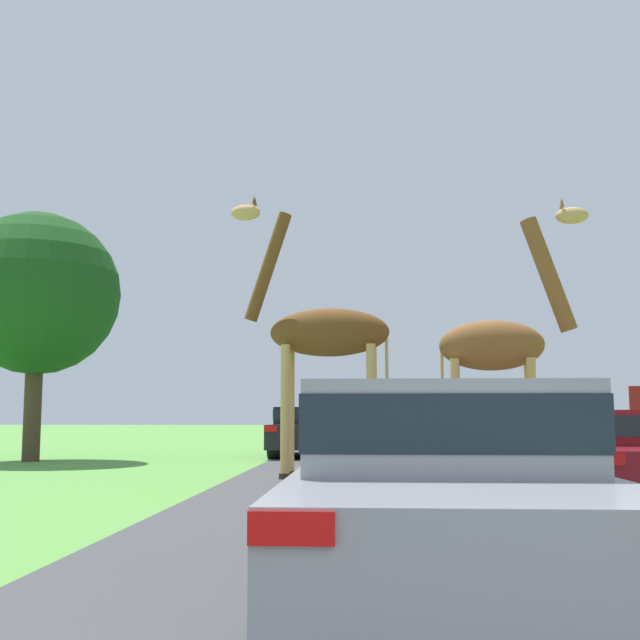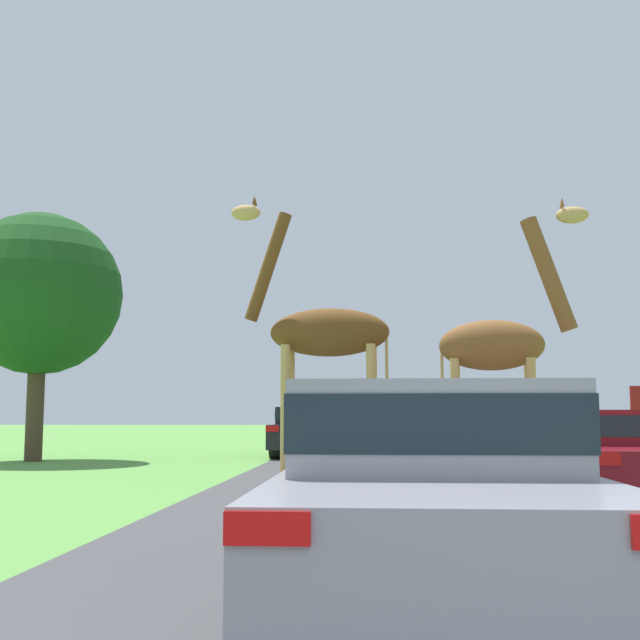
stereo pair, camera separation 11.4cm
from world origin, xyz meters
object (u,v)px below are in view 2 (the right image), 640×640
(car_queue_left, at_px, (331,424))
(tree_centre_back, at_px, (40,294))
(giraffe_companion, at_px, (500,345))
(car_far_ahead, at_px, (310,430))
(car_lead_maroon, at_px, (428,480))
(car_verge_right, at_px, (494,432))
(car_queue_right, at_px, (483,428))
(giraffe_near_road, at_px, (324,338))
(car_rear_follower, at_px, (615,453))

(car_queue_left, bearing_deg, tree_centre_back, -121.18)
(giraffe_companion, relative_size, car_far_ahead, 1.17)
(car_lead_maroon, relative_size, tree_centre_back, 0.75)
(car_verge_right, bearing_deg, car_queue_right, 85.24)
(car_verge_right, bearing_deg, giraffe_near_road, -124.10)
(giraffe_near_road, bearing_deg, car_queue_right, -18.66)
(car_lead_maroon, bearing_deg, tree_centre_back, 121.99)
(giraffe_near_road, relative_size, tree_centre_back, 0.85)
(car_lead_maroon, xyz_separation_m, car_rear_follower, (2.63, 4.98, -0.06))
(car_queue_right, xyz_separation_m, car_verge_right, (-0.46, -5.51, -0.02))
(giraffe_near_road, height_order, car_lead_maroon, giraffe_near_road)
(giraffe_near_road, distance_m, giraffe_companion, 3.16)
(car_queue_right, distance_m, car_far_ahead, 6.42)
(car_lead_maroon, relative_size, car_queue_right, 1.07)
(car_rear_follower, bearing_deg, car_queue_left, 103.09)
(car_lead_maroon, bearing_deg, car_verge_right, 80.12)
(giraffe_near_road, relative_size, car_lead_maroon, 1.14)
(giraffe_companion, relative_size, tree_centre_back, 0.80)
(car_queue_left, relative_size, car_far_ahead, 0.98)
(car_verge_right, xyz_separation_m, car_rear_follower, (0.03, -9.96, -0.03))
(giraffe_near_road, xyz_separation_m, car_queue_right, (4.33, 11.22, -1.81))
(car_queue_right, bearing_deg, car_lead_maroon, -98.51)
(car_queue_left, bearing_deg, car_verge_right, -65.09)
(car_queue_right, distance_m, car_queue_left, 6.64)
(car_rear_follower, height_order, tree_centre_back, tree_centre_back)
(giraffe_companion, bearing_deg, car_far_ahead, -146.32)
(car_queue_left, height_order, tree_centre_back, tree_centre_back)
(giraffe_near_road, relative_size, car_queue_right, 1.22)
(car_lead_maroon, xyz_separation_m, car_verge_right, (2.60, 14.93, -0.03))
(giraffe_companion, height_order, car_queue_right, giraffe_companion)
(car_queue_right, xyz_separation_m, car_queue_left, (-5.03, 4.33, 0.05))
(car_lead_maroon, relative_size, car_queue_left, 1.11)
(car_queue_right, bearing_deg, car_far_ahead, -143.88)
(giraffe_companion, height_order, tree_centre_back, tree_centre_back)
(tree_centre_back, bearing_deg, giraffe_companion, -25.56)
(giraffe_companion, height_order, car_queue_left, giraffe_companion)
(car_lead_maroon, bearing_deg, car_rear_follower, 62.12)
(giraffe_companion, distance_m, tree_centre_back, 11.73)
(car_rear_follower, bearing_deg, tree_centre_back, 141.92)
(tree_centre_back, bearing_deg, car_rear_follower, -38.08)
(car_queue_left, xyz_separation_m, car_rear_follower, (4.60, -19.79, -0.10))
(car_queue_right, bearing_deg, car_rear_follower, -91.58)
(car_queue_left, height_order, car_verge_right, car_queue_left)
(car_queue_left, bearing_deg, giraffe_near_road, -87.42)
(car_queue_left, distance_m, car_verge_right, 10.85)
(car_queue_right, height_order, car_rear_follower, car_queue_right)
(tree_centre_back, bearing_deg, car_verge_right, 5.83)
(car_lead_maroon, height_order, tree_centre_back, tree_centre_back)
(car_far_ahead, distance_m, tree_centre_back, 7.85)
(car_lead_maroon, distance_m, car_rear_follower, 5.63)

